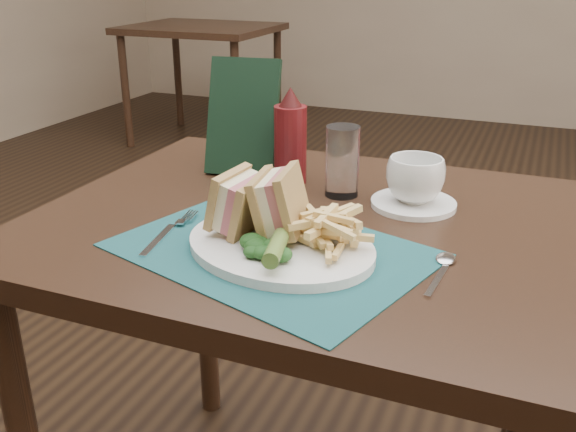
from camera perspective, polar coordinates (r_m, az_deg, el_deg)
The scene contains 18 objects.
floor at distance 1.89m, azimuth 6.88°, elevation -15.93°, with size 7.00×7.00×0.00m, color black.
wall_back at distance 5.10m, azimuth 17.75°, elevation 7.97°, with size 6.00×6.00×0.00m, color gray.
table_main at distance 1.28m, azimuth 1.35°, elevation -15.69°, with size 0.90×0.75×0.75m, color black, non-canonical shape.
table_bg_left at distance 4.31m, azimuth -7.49°, elevation 11.50°, with size 0.90×0.75×0.75m, color black, non-canonical shape.
placemat at distance 0.97m, azimuth -1.48°, elevation -3.04°, with size 0.45×0.32×0.00m, color #17494C.
plate at distance 0.96m, azimuth -0.68°, elevation -2.70°, with size 0.30×0.24×0.01m, color white, non-canonical shape.
sandwich_half_a at distance 0.99m, azimuth -5.37°, elevation 1.46°, with size 0.06×0.09×0.09m, color tan, non-canonical shape.
sandwich_half_b at distance 0.97m, azimuth -1.94°, elevation 1.34°, with size 0.06×0.10×0.09m, color tan, non-canonical shape.
kale_garnish at distance 0.91m, azimuth -1.73°, elevation -2.84°, with size 0.11×0.08×0.03m, color #143814, non-canonical shape.
pickle_spear at distance 0.90m, azimuth -0.92°, elevation -2.51°, with size 0.02×0.02×0.12m, color #52732B.
fries_pile at distance 0.94m, azimuth 3.62°, elevation -0.84°, with size 0.18×0.20×0.06m, color #E6C273, non-canonical shape.
fork at distance 1.03m, azimuth -10.60°, elevation -1.27°, with size 0.03×0.17×0.01m, color silver, non-canonical shape.
spoon at distance 0.92m, azimuth 13.39°, elevation -4.77°, with size 0.03×0.15×0.01m, color silver, non-canonical shape.
saucer at distance 1.16m, azimuth 11.08°, elevation 1.09°, with size 0.15×0.15×0.01m, color white.
coffee_cup at distance 1.14m, azimuth 11.24°, elevation 3.19°, with size 0.10×0.10×0.08m, color white.
drinking_glass at distance 1.17m, azimuth 4.85°, elevation 4.86°, with size 0.06×0.06×0.13m, color white.
ketchup_bottle at distance 1.23m, azimuth 0.21°, elevation 7.15°, with size 0.06×0.06×0.19m, color #520E10, non-canonical shape.
check_presenter at distance 1.29m, azimuth -4.05°, elevation 8.75°, with size 0.14×0.02×0.23m, color black.
Camera 1 is at (0.35, -1.45, 1.16)m, focal length 40.00 mm.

